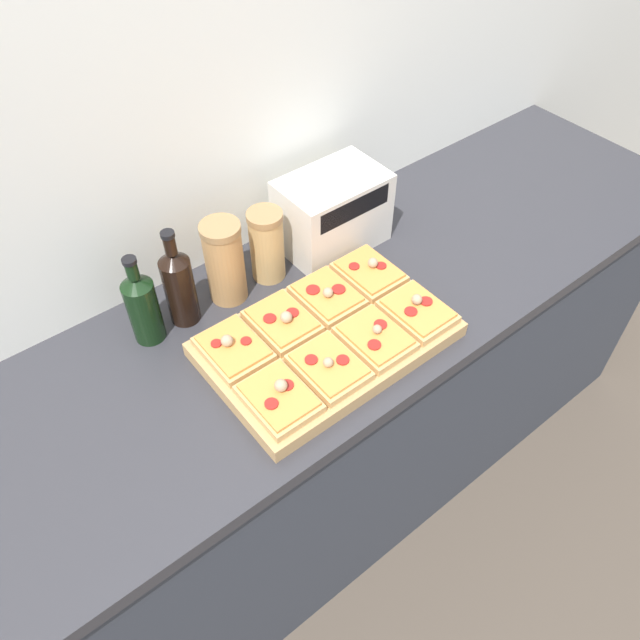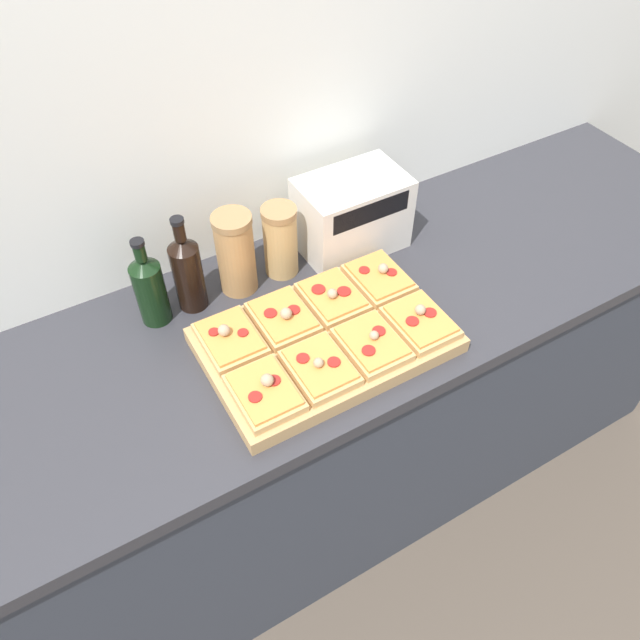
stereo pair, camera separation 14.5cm
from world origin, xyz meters
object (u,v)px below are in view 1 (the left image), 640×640
olive_oil_bottle (143,306)px  wine_bottle (179,285)px  cutting_board (328,339)px  grain_jar_short (267,245)px  toaster_oven (332,212)px  grain_jar_tall (225,262)px

olive_oil_bottle → wine_bottle: (0.10, 0.00, 0.01)m
olive_oil_bottle → cutting_board: bearing=-42.3°
wine_bottle → grain_jar_short: bearing=0.0°
wine_bottle → toaster_oven: size_ratio=0.88×
grain_jar_tall → olive_oil_bottle: bearing=180.0°
grain_jar_tall → toaster_oven: size_ratio=0.74×
grain_jar_short → toaster_oven: size_ratio=0.66×
cutting_board → grain_jar_tall: 0.31m
olive_oil_bottle → wine_bottle: bearing=0.0°
olive_oil_bottle → grain_jar_tall: (0.22, 0.00, 0.01)m
grain_jar_tall → cutting_board: bearing=-72.2°
cutting_board → grain_jar_tall: (-0.09, 0.29, 0.09)m
grain_jar_tall → grain_jar_short: grain_jar_tall is taller
cutting_board → olive_oil_bottle: bearing=137.7°
cutting_board → grain_jar_short: (0.03, 0.29, 0.08)m
toaster_oven → olive_oil_bottle: bearing=179.9°
toaster_oven → grain_jar_short: bearing=179.8°
grain_jar_tall → grain_jar_short: bearing=0.0°
wine_bottle → toaster_oven: (0.46, -0.00, -0.00)m
cutting_board → grain_jar_short: 0.30m
olive_oil_bottle → grain_jar_tall: olive_oil_bottle is taller
cutting_board → grain_jar_short: grain_jar_short is taller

